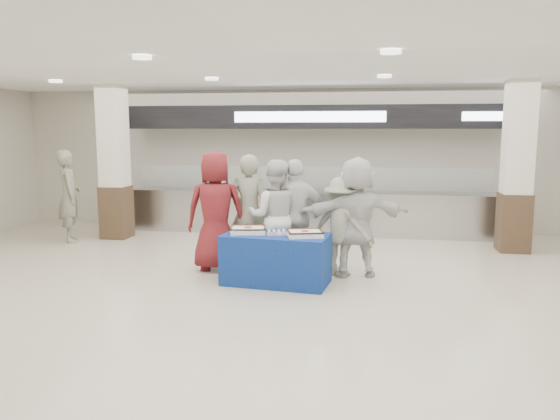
% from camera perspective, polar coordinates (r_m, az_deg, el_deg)
% --- Properties ---
extents(ground, '(14.00, 14.00, 0.00)m').
position_cam_1_polar(ground, '(7.05, -1.79, -10.60)').
color(ground, beige).
rests_on(ground, ground).
extents(serving_line, '(8.70, 0.85, 2.80)m').
position_cam_1_polar(serving_line, '(12.05, 3.18, 3.03)').
color(serving_line, '#B3B4BA').
rests_on(serving_line, ground).
extents(column_left, '(0.55, 0.55, 3.20)m').
position_cam_1_polar(column_left, '(11.99, -16.91, 4.43)').
color(column_left, '#39281A').
rests_on(column_left, ground).
extents(column_right, '(0.55, 0.55, 3.20)m').
position_cam_1_polar(column_right, '(11.09, 23.51, 3.79)').
color(column_right, '#39281A').
rests_on(column_right, ground).
extents(display_table, '(1.63, 0.96, 0.75)m').
position_cam_1_polar(display_table, '(8.18, -0.41, -5.14)').
color(display_table, navy).
rests_on(display_table, ground).
extents(sheet_cake_left, '(0.59, 0.50, 0.11)m').
position_cam_1_polar(sheet_cake_left, '(8.22, -3.36, -2.05)').
color(sheet_cake_left, white).
rests_on(sheet_cake_left, display_table).
extents(sheet_cake_right, '(0.58, 0.51, 0.10)m').
position_cam_1_polar(sheet_cake_right, '(7.94, 2.61, -2.42)').
color(sheet_cake_right, white).
rests_on(sheet_cake_right, display_table).
extents(cupcake_tray, '(0.42, 0.35, 0.06)m').
position_cam_1_polar(cupcake_tray, '(8.09, -0.11, -2.37)').
color(cupcake_tray, '#B3B3B8').
rests_on(cupcake_tray, display_table).
extents(civilian_maroon, '(1.05, 0.78, 1.96)m').
position_cam_1_polar(civilian_maroon, '(8.93, -6.72, -0.11)').
color(civilian_maroon, maroon).
rests_on(civilian_maroon, ground).
extents(soldier_a, '(0.70, 0.47, 1.90)m').
position_cam_1_polar(soldier_a, '(9.01, -3.27, -0.17)').
color(soldier_a, slate).
rests_on(soldier_a, ground).
extents(chef_tall, '(0.93, 0.75, 1.82)m').
position_cam_1_polar(chef_tall, '(8.72, -0.53, -0.70)').
color(chef_tall, silver).
rests_on(chef_tall, ground).
extents(chef_short, '(1.16, 0.77, 1.83)m').
position_cam_1_polar(chef_short, '(8.78, 1.72, -0.62)').
color(chef_short, silver).
rests_on(chef_short, ground).
extents(soldier_b, '(1.15, 0.91, 1.56)m').
position_cam_1_polar(soldier_b, '(8.62, 6.43, -1.74)').
color(soldier_b, slate).
rests_on(soldier_b, ground).
extents(civilian_white, '(1.83, 0.92, 1.88)m').
position_cam_1_polar(civilian_white, '(8.59, 7.92, -0.72)').
color(civilian_white, silver).
rests_on(civilian_white, ground).
extents(soldier_bg, '(0.75, 0.82, 1.88)m').
position_cam_1_polar(soldier_bg, '(11.94, -21.17, 1.37)').
color(soldier_bg, slate).
rests_on(soldier_bg, ground).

